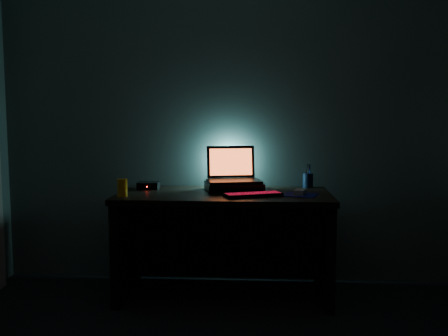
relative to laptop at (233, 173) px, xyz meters
name	(u,v)px	position (x,y,z in m)	size (l,w,h in m)	color
room	(199,127)	(-0.05, -1.79, 0.38)	(3.50, 4.00, 2.50)	black
desk	(225,227)	(-0.05, -0.12, -0.38)	(1.50, 0.70, 0.75)	black
riser	(234,186)	(0.01, -0.05, -0.09)	(0.40, 0.30, 0.06)	black
laptop	(233,173)	(0.00, 0.00, 0.00)	(0.43, 0.35, 0.26)	black
keyboard	(253,195)	(0.15, -0.31, -0.11)	(0.41, 0.25, 0.02)	black
mousepad	(300,195)	(0.47, -0.24, -0.12)	(0.22, 0.20, 0.00)	#0D125B
mouse	(300,192)	(0.47, -0.24, -0.10)	(0.07, 0.11, 0.03)	gray
pen_cup	(308,180)	(0.57, 0.13, -0.07)	(0.08, 0.08, 0.11)	black
juice_glass	(122,188)	(-0.73, -0.37, -0.06)	(0.07, 0.07, 0.12)	orange
router	(148,185)	(-0.63, -0.01, -0.09)	(0.16, 0.13, 0.05)	black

